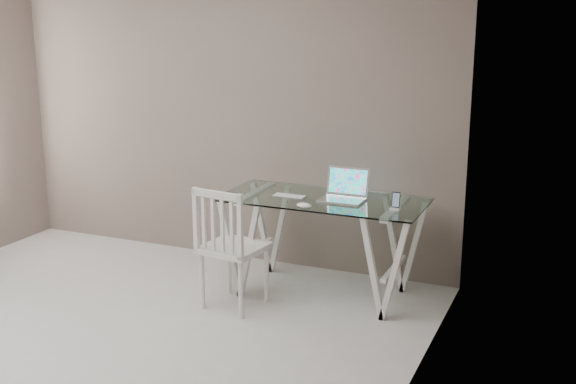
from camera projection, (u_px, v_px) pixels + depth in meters
name	position (u px, v px, depth m)	size (l,w,h in m)	color
room	(25.00, 80.00, 3.96)	(4.50, 4.52, 2.71)	#B2AFAA
desk	(322.00, 245.00, 5.38)	(1.50, 0.70, 0.75)	silver
chair	(228.00, 243.00, 5.07)	(0.46, 0.46, 0.90)	silver
laptop	(344.00, 192.00, 5.26)	(0.32, 0.27, 0.22)	silver
keyboard	(289.00, 196.00, 5.34)	(0.25, 0.11, 0.01)	silver
mouse	(304.00, 205.00, 5.04)	(0.11, 0.06, 0.03)	white
phone_dock	(396.00, 205.00, 4.99)	(0.07, 0.07, 0.12)	white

